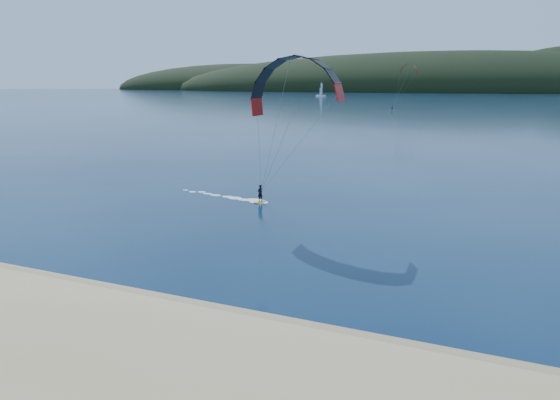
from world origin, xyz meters
TOP-DOWN VIEW (x-y plane):
  - ground at (0.00, 0.00)m, footprint 1800.00×1800.00m
  - wet_sand at (0.00, 4.50)m, footprint 220.00×2.50m
  - headland at (0.63, 745.28)m, footprint 1200.00×310.00m
  - kitesurfer_near at (-1.03, 22.30)m, footprint 20.43×8.38m
  - kitesurfer_far at (-14.57, 192.36)m, footprint 10.99×7.64m
  - sailboat at (-118.20, 407.62)m, footprint 9.56×5.93m

SIDE VIEW (x-z plane):
  - ground at x=0.00m, z-range 0.00..0.00m
  - headland at x=0.63m, z-range -70.00..70.00m
  - wet_sand at x=0.00m, z-range 0.00..0.10m
  - sailboat at x=-118.20m, z-range -5.67..7.63m
  - kitesurfer_near at x=-1.03m, z-range 3.28..15.94m
  - kitesurfer_far at x=-14.57m, z-range 6.51..24.40m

